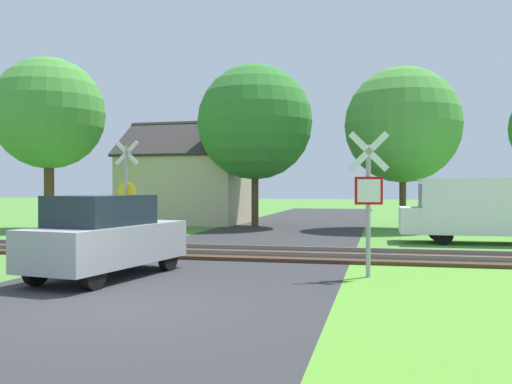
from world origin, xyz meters
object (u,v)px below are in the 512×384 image
(tree_right, at_px, (403,125))
(tree_center, at_px, (255,122))
(crossing_sign_far, at_px, (126,186))
(mail_truck, at_px, (478,208))
(tree_left, at_px, (49,114))
(parked_car, at_px, (106,236))
(stop_sign_near, at_px, (368,195))
(house, at_px, (188,186))

(tree_right, height_order, tree_center, tree_center)
(crossing_sign_far, distance_m, mail_truck, 12.23)
(tree_right, bearing_deg, crossing_sign_far, -139.01)
(tree_left, bearing_deg, mail_truck, -8.15)
(parked_car, bearing_deg, mail_truck, 56.25)
(stop_sign_near, height_order, mail_truck, stop_sign_near)
(stop_sign_near, bearing_deg, tree_center, -78.17)
(stop_sign_near, bearing_deg, mail_truck, -122.96)
(house, distance_m, tree_left, 8.15)
(tree_left, xyz_separation_m, tree_right, (15.81, 3.54, -0.51))
(tree_right, distance_m, mail_truck, 7.46)
(crossing_sign_far, bearing_deg, tree_left, 138.48)
(tree_center, bearing_deg, tree_left, -158.64)
(stop_sign_near, distance_m, parked_car, 5.73)
(tree_left, bearing_deg, tree_center, 21.36)
(crossing_sign_far, xyz_separation_m, house, (-1.49, 10.70, -0.02))
(stop_sign_near, relative_size, tree_center, 0.40)
(house, bearing_deg, parked_car, -73.35)
(parked_car, bearing_deg, stop_sign_near, 22.57)
(stop_sign_near, relative_size, mail_truck, 0.64)
(house, bearing_deg, crossing_sign_far, -79.31)
(house, bearing_deg, tree_left, -125.73)
(stop_sign_near, distance_m, mail_truck, 9.01)
(tree_left, height_order, tree_center, tree_center)
(tree_left, xyz_separation_m, parked_car, (9.07, -12.12, -4.40))
(crossing_sign_far, height_order, parked_car, crossing_sign_far)
(crossing_sign_far, height_order, tree_center, tree_center)
(tree_right, xyz_separation_m, mail_truck, (2.31, -6.14, -3.55))
(tree_left, distance_m, mail_truck, 18.74)
(tree_center, height_order, parked_car, tree_center)
(crossing_sign_far, xyz_separation_m, tree_left, (-6.12, 4.87, 3.30))
(tree_left, bearing_deg, tree_right, 12.64)
(house, distance_m, mail_truck, 15.91)
(tree_right, xyz_separation_m, tree_center, (-6.92, -0.07, 0.28))
(stop_sign_near, height_order, crossing_sign_far, crossing_sign_far)
(tree_center, bearing_deg, stop_sign_near, -68.29)
(stop_sign_near, relative_size, tree_left, 0.40)
(stop_sign_near, bearing_deg, parked_car, 2.92)
(tree_left, bearing_deg, stop_sign_near, -36.67)
(tree_right, distance_m, tree_center, 6.93)
(tree_center, bearing_deg, mail_truck, -33.32)
(house, bearing_deg, stop_sign_near, -56.41)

